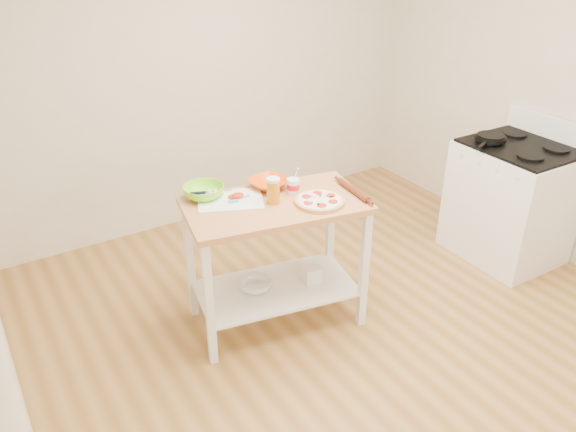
# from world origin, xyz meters

# --- Properties ---
(room_shell) EXTENTS (4.04, 4.54, 2.74)m
(room_shell) POSITION_xyz_m (0.00, 0.00, 1.35)
(room_shell) COLOR #A6773D
(room_shell) RESTS_ON ground
(prep_island) EXTENTS (1.22, 0.81, 0.90)m
(prep_island) POSITION_xyz_m (-0.38, 0.57, 0.65)
(prep_island) COLOR tan
(prep_island) RESTS_ON ground
(gas_stove) EXTENTS (0.70, 0.81, 1.11)m
(gas_stove) POSITION_xyz_m (1.65, 0.31, 0.47)
(gas_stove) COLOR white
(gas_stove) RESTS_ON ground
(skillet) EXTENTS (0.35, 0.23, 0.03)m
(skillet) POSITION_xyz_m (1.50, 0.49, 0.98)
(skillet) COLOR black
(skillet) RESTS_ON gas_stove
(pizza) EXTENTS (0.31, 0.31, 0.05)m
(pizza) POSITION_xyz_m (-0.15, 0.41, 0.92)
(pizza) COLOR tan
(pizza) RESTS_ON prep_island
(cutting_board) EXTENTS (0.49, 0.44, 0.04)m
(cutting_board) POSITION_xyz_m (-0.60, 0.74, 0.91)
(cutting_board) COLOR white
(cutting_board) RESTS_ON prep_island
(spatula) EXTENTS (0.15, 0.05, 0.01)m
(spatula) POSITION_xyz_m (-0.57, 0.70, 0.92)
(spatula) COLOR teal
(spatula) RESTS_ON cutting_board
(knife) EXTENTS (0.27, 0.10, 0.01)m
(knife) POSITION_xyz_m (-0.70, 0.89, 0.92)
(knife) COLOR silver
(knife) RESTS_ON cutting_board
(orange_bowl) EXTENTS (0.29, 0.29, 0.06)m
(orange_bowl) POSITION_xyz_m (-0.30, 0.77, 0.93)
(orange_bowl) COLOR #F04B09
(orange_bowl) RESTS_ON prep_island
(green_bowl) EXTENTS (0.28, 0.28, 0.08)m
(green_bowl) POSITION_xyz_m (-0.72, 0.86, 0.94)
(green_bowl) COLOR #80E721
(green_bowl) RESTS_ON prep_island
(beer_pint) EXTENTS (0.08, 0.08, 0.17)m
(beer_pint) POSITION_xyz_m (-0.39, 0.57, 0.98)
(beer_pint) COLOR #C57A11
(beer_pint) RESTS_ON prep_island
(yogurt_tub) EXTENTS (0.08, 0.08, 0.18)m
(yogurt_tub) POSITION_xyz_m (-0.21, 0.62, 0.95)
(yogurt_tub) COLOR white
(yogurt_tub) RESTS_ON prep_island
(rolling_pin) EXTENTS (0.07, 0.34, 0.04)m
(rolling_pin) POSITION_xyz_m (0.11, 0.41, 0.92)
(rolling_pin) COLOR #602A16
(rolling_pin) RESTS_ON prep_island
(shelf_glass_bowl) EXTENTS (0.28, 0.28, 0.07)m
(shelf_glass_bowl) POSITION_xyz_m (-0.51, 0.62, 0.29)
(shelf_glass_bowl) COLOR silver
(shelf_glass_bowl) RESTS_ON prep_island
(shelf_bin) EXTENTS (0.13, 0.13, 0.11)m
(shelf_bin) POSITION_xyz_m (-0.13, 0.50, 0.31)
(shelf_bin) COLOR white
(shelf_bin) RESTS_ON prep_island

